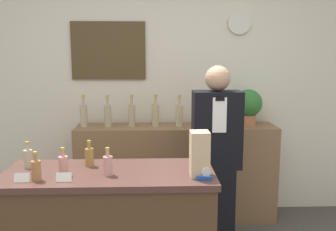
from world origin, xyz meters
TOP-DOWN VIEW (x-y plane):
  - back_wall at (-0.01, 2.00)m, footprint 5.20×0.09m
  - back_shelf at (0.11, 1.74)m, footprint 1.96×0.39m
  - shopkeeper at (0.41, 1.14)m, footprint 0.40×0.25m
  - potted_plant at (0.83, 1.78)m, footprint 0.27×0.27m
  - paper_bag at (0.17, 0.34)m, footprint 0.12×0.12m
  - tape_dispenser at (0.20, 0.28)m, footprint 0.09×0.06m
  - price_card_left at (-0.88, 0.26)m, footprint 0.09×0.02m
  - price_card_right at (-0.63, 0.26)m, footprint 0.09×0.02m
  - counter_bottle_0 at (-0.93, 0.55)m, footprint 0.06×0.06m
  - counter_bottle_1 at (-0.80, 0.29)m, footprint 0.06×0.06m
  - counter_bottle_2 at (-0.66, 0.38)m, footprint 0.06×0.06m
  - counter_bottle_3 at (-0.54, 0.57)m, footprint 0.06×0.06m
  - counter_bottle_4 at (-0.39, 0.37)m, footprint 0.06×0.06m
  - shelf_bottle_0 at (-0.79, 1.76)m, footprint 0.07×0.07m
  - shelf_bottle_1 at (-0.55, 1.75)m, footprint 0.07×0.07m
  - shelf_bottle_2 at (-0.32, 1.76)m, footprint 0.07×0.07m
  - shelf_bottle_3 at (-0.09, 1.76)m, footprint 0.07×0.07m
  - shelf_bottle_4 at (0.14, 1.73)m, footprint 0.07×0.07m
  - shelf_bottle_5 at (0.38, 1.75)m, footprint 0.07×0.07m
  - shelf_bottle_6 at (0.61, 1.75)m, footprint 0.07×0.07m

SIDE VIEW (x-z plane):
  - back_shelf at x=0.11m, z-range 0.00..0.96m
  - shopkeeper at x=0.41m, z-range 0.00..1.57m
  - tape_dispenser at x=0.20m, z-range 0.91..0.98m
  - price_card_left at x=-0.88m, z-range 0.92..0.98m
  - price_card_right at x=-0.63m, z-range 0.92..0.98m
  - counter_bottle_0 at x=-0.93m, z-range 0.90..1.08m
  - counter_bottle_1 at x=-0.80m, z-range 0.90..1.08m
  - counter_bottle_2 at x=-0.66m, z-range 0.90..1.08m
  - counter_bottle_3 at x=-0.54m, z-range 0.90..1.08m
  - counter_bottle_4 at x=-0.39m, z-range 0.90..1.08m
  - paper_bag at x=0.17m, z-range 0.92..1.20m
  - shelf_bottle_0 at x=-0.79m, z-range 0.92..1.23m
  - shelf_bottle_1 at x=-0.55m, z-range 0.92..1.23m
  - shelf_bottle_2 at x=-0.32m, z-range 0.92..1.23m
  - shelf_bottle_3 at x=-0.09m, z-range 0.92..1.23m
  - shelf_bottle_4 at x=0.14m, z-range 0.92..1.23m
  - shelf_bottle_5 at x=0.38m, z-range 0.92..1.23m
  - shelf_bottle_6 at x=0.61m, z-range 0.92..1.23m
  - potted_plant at x=0.83m, z-range 0.98..1.34m
  - back_wall at x=-0.01m, z-range 0.01..2.71m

